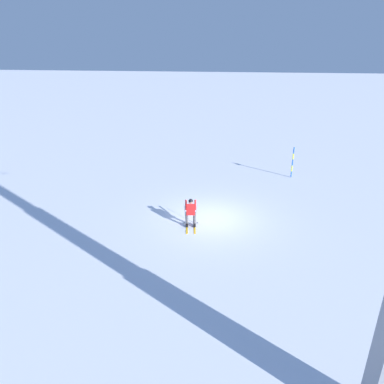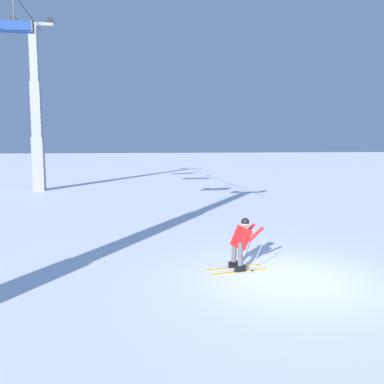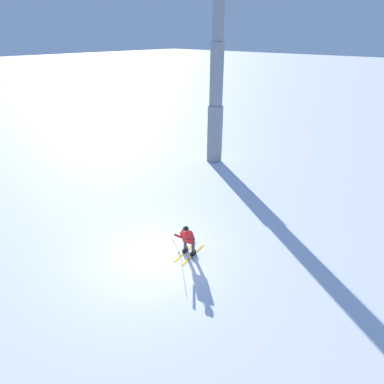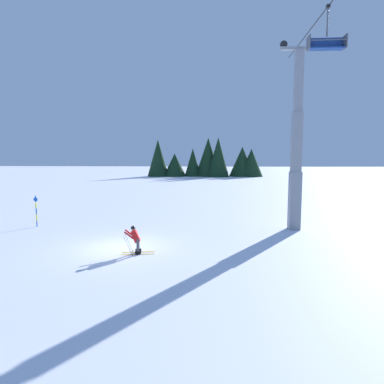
% 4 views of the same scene
% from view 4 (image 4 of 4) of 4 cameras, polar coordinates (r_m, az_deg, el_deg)
% --- Properties ---
extents(ground_plane, '(260.00, 260.00, 0.00)m').
position_cam_4_polar(ground_plane, '(17.65, -12.13, -9.40)').
color(ground_plane, white).
extents(skier_carving_main, '(0.82, 1.64, 1.48)m').
position_cam_4_polar(skier_carving_main, '(16.30, -9.80, -7.87)').
color(skier_carving_main, yellow).
rests_on(skier_carving_main, ground_plane).
extents(lift_tower_near, '(0.70, 2.40, 11.75)m').
position_cam_4_polar(lift_tower_near, '(21.91, 17.66, 6.46)').
color(lift_tower_near, gray).
rests_on(lift_tower_near, ground_plane).
extents(chairlift_seat_nearest, '(0.61, 1.71, 1.99)m').
position_cam_4_polar(chairlift_seat_nearest, '(17.98, 22.28, 22.85)').
color(chairlift_seat_nearest, black).
extents(trail_marker_pole, '(0.07, 0.28, 2.10)m').
position_cam_4_polar(trail_marker_pole, '(24.30, -25.45, -2.84)').
color(trail_marker_pole, blue).
rests_on(trail_marker_pole, ground_plane).
extents(tree_line_ridge, '(7.64, 26.61, 8.90)m').
position_cam_4_polar(tree_line_ridge, '(76.11, 3.04, 5.59)').
color(tree_line_ridge, black).
rests_on(tree_line_ridge, ground_plane).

